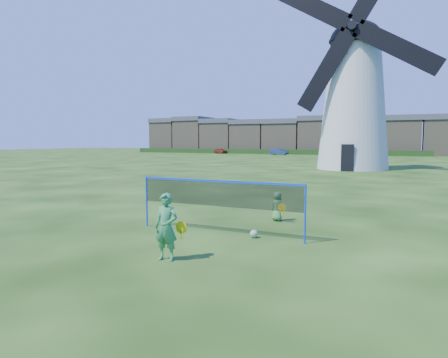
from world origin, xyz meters
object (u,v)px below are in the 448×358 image
car_left (221,151)px  player_boy (278,206)px  windmill (354,96)px  player_girl (166,227)px  car_right (279,152)px  play_ball (254,234)px  badminton_net (218,194)px

car_left → player_boy: bearing=-129.1°
windmill → player_girl: (0.15, -31.63, -6.09)m
windmill → car_right: 38.93m
player_girl → play_ball: size_ratio=6.86×
badminton_net → car_right: badminton_net is taller
player_boy → car_right: (-19.01, 60.35, 0.12)m
windmill → play_ball: (1.17, -28.88, -6.74)m
windmill → player_girl: size_ratio=13.14×
car_right → play_ball: bearing=-151.2°
windmill → play_ball: windmill is taller
play_ball → badminton_net: bearing=-179.8°
car_left → badminton_net: bearing=-130.7°
badminton_net → play_ball: 1.50m
player_boy → play_ball: (0.12, -2.49, -0.38)m
play_ball → player_girl: bearing=-110.4°
play_ball → car_right: car_right is taller
windmill → player_girl: bearing=-89.7°
play_ball → car_left: (-32.97, 65.68, 0.46)m
windmill → car_right: size_ratio=5.41×
player_girl → car_right: 68.05m
play_ball → car_left: car_left is taller
player_girl → car_left: player_girl is taller
windmill → car_right: bearing=117.9°
player_boy → windmill: bearing=-68.8°
windmill → car_left: (-31.80, 36.80, -6.28)m
windmill → car_right: (-17.96, 33.97, -6.24)m
player_girl → car_left: (-31.95, 68.43, -0.19)m
play_ball → car_right: size_ratio=0.06×
player_girl → play_ball: 3.00m
player_boy → car_left: (-32.85, 63.19, 0.08)m
player_boy → play_ball: bearing=111.8°
player_girl → badminton_net: bearing=86.6°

